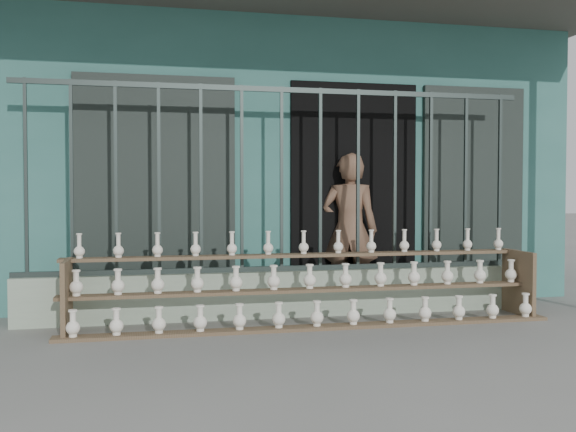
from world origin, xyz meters
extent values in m
plane|color=slate|center=(0.00, 0.00, 0.00)|extent=(60.00, 60.00, 0.00)
cube|color=#346D65|center=(0.00, 4.30, 1.60)|extent=(7.00, 5.00, 3.20)
cube|color=black|center=(0.90, 1.82, 1.20)|extent=(1.40, 0.12, 2.40)
cube|color=black|center=(-1.20, 1.78, 1.20)|extent=(1.60, 0.08, 2.40)
cube|color=black|center=(2.30, 1.78, 1.20)|extent=(1.20, 0.08, 2.40)
cube|color=#9EB399|center=(0.00, 1.30, 0.23)|extent=(5.00, 0.20, 0.45)
cube|color=#283330|center=(-2.35, 1.30, 1.35)|extent=(0.03, 0.03, 1.80)
cube|color=#283330|center=(-1.96, 1.30, 1.35)|extent=(0.03, 0.03, 1.80)
cube|color=#283330|center=(-1.57, 1.30, 1.35)|extent=(0.03, 0.03, 1.80)
cube|color=#283330|center=(-1.18, 1.30, 1.35)|extent=(0.03, 0.03, 1.80)
cube|color=#283330|center=(-0.78, 1.30, 1.35)|extent=(0.03, 0.03, 1.80)
cube|color=#283330|center=(-0.39, 1.30, 1.35)|extent=(0.03, 0.03, 1.80)
cube|color=#283330|center=(0.00, 1.30, 1.35)|extent=(0.03, 0.03, 1.80)
cube|color=#283330|center=(0.39, 1.30, 1.35)|extent=(0.03, 0.03, 1.80)
cube|color=#283330|center=(0.78, 1.30, 1.35)|extent=(0.03, 0.03, 1.80)
cube|color=#283330|center=(1.17, 1.30, 1.35)|extent=(0.03, 0.03, 1.80)
cube|color=#283330|center=(1.57, 1.30, 1.35)|extent=(0.03, 0.03, 1.80)
cube|color=#283330|center=(1.96, 1.30, 1.35)|extent=(0.03, 0.03, 1.80)
cube|color=#283330|center=(2.35, 1.30, 1.35)|extent=(0.03, 0.03, 1.80)
cube|color=#283330|center=(0.00, 1.30, 2.22)|extent=(5.00, 0.04, 0.05)
cube|color=#283330|center=(0.00, 1.30, 0.47)|extent=(5.00, 0.04, 0.05)
cube|color=brown|center=(0.19, 0.65, 0.01)|extent=(4.50, 0.18, 0.03)
cube|color=brown|center=(0.19, 0.90, 0.32)|extent=(4.50, 0.18, 0.03)
cube|color=brown|center=(0.19, 1.15, 0.61)|extent=(4.50, 0.18, 0.03)
cube|color=brown|center=(-1.96, 0.90, 0.32)|extent=(0.04, 0.55, 0.64)
cube|color=brown|center=(2.34, 0.90, 0.32)|extent=(0.04, 0.55, 0.64)
imported|color=brown|center=(0.82, 1.67, 0.82)|extent=(0.70, 0.58, 1.64)
camera|label=1|loc=(-1.26, -4.84, 1.21)|focal=40.00mm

